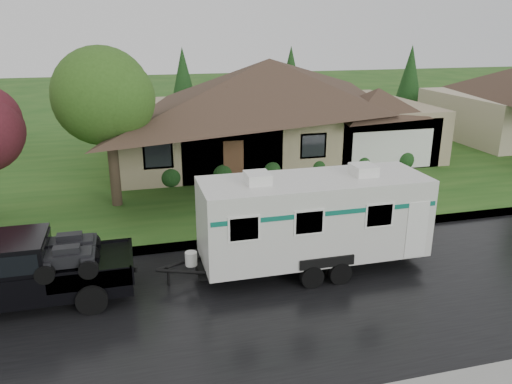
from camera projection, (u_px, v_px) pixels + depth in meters
ground at (327, 261)px, 16.77m from camera, size 140.00×140.00×0.00m
road at (353, 289)px, 14.93m from camera, size 140.00×8.00×0.01m
curb at (304, 233)px, 18.81m from camera, size 140.00×0.50×0.15m
lawn at (233, 154)px, 30.50m from camera, size 140.00×26.00×0.15m
house_main at (275, 97)px, 28.88m from camera, size 19.44×10.80×6.90m
tree_left_green at (107, 96)px, 20.13m from camera, size 4.06×4.06×6.72m
shrub_row at (294, 167)px, 25.58m from camera, size 13.60×1.00×1.00m
pickup_truck at (14, 270)px, 13.81m from camera, size 6.09×2.31×2.03m
travel_trailer at (313, 217)px, 15.72m from camera, size 7.51×2.64×3.37m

